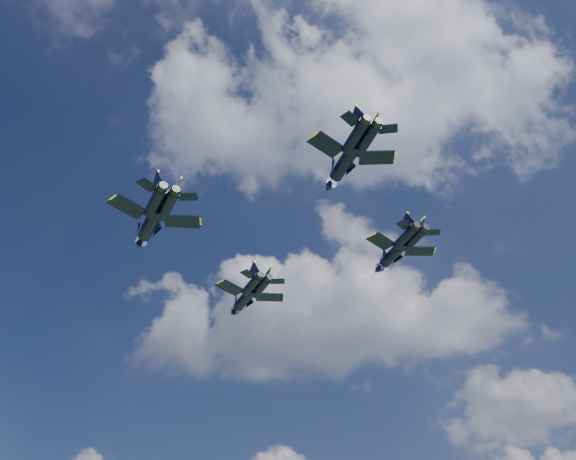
% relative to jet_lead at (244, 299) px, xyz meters
% --- Properties ---
extents(jet_lead, '(14.01, 16.14, 4.13)m').
position_rel_jet_lead_xyz_m(jet_lead, '(0.00, 0.00, 0.00)').
color(jet_lead, black).
extents(jet_left, '(14.87, 17.06, 4.37)m').
position_rel_jet_lead_xyz_m(jet_left, '(-7.00, -27.91, -1.70)').
color(jet_left, black).
extents(jet_right, '(12.62, 15.52, 3.89)m').
position_rel_jet_lead_xyz_m(jet_right, '(28.30, -8.03, 0.73)').
color(jet_right, black).
extents(jet_slot, '(12.26, 15.91, 3.92)m').
position_rel_jet_lead_xyz_m(jet_slot, '(23.69, -33.40, -0.04)').
color(jet_slot, black).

